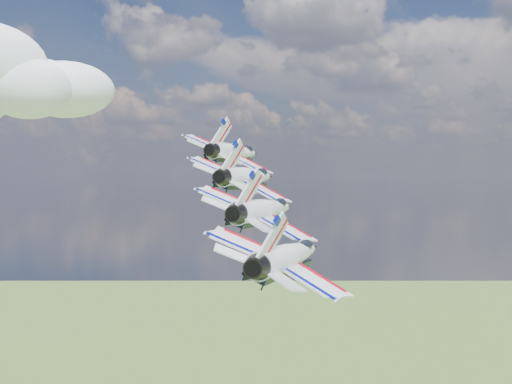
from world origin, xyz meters
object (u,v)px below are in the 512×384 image
Objects in this scene: jet_0 at (235,152)px; jet_3 at (289,256)px; jet_1 at (248,177)px; jet_2 at (265,210)px.

jet_0 is 36.30m from jet_3.
jet_3 is (16.20, -16.85, -6.25)m from jet_1.
jet_1 reaches higher than jet_2.
jet_2 is at bearing -60.78° from jet_0.
jet_2 is (8.10, -8.43, -3.13)m from jet_1.
jet_1 is 24.20m from jet_3.
jet_3 is at bearing -60.78° from jet_2.
jet_1 is (8.10, -8.43, -3.13)m from jet_0.
jet_0 reaches higher than jet_3.
jet_1 is 12.10m from jet_2.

